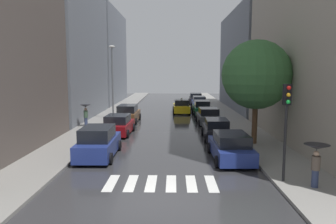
# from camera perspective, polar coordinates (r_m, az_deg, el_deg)

# --- Properties ---
(ground_plane) EXTENTS (28.00, 72.00, 0.04)m
(ground_plane) POSITION_cam_1_polar(r_m,az_deg,el_deg) (36.31, 0.14, -0.69)
(ground_plane) COLOR #2F2F32
(sidewalk_left) EXTENTS (3.00, 72.00, 0.15)m
(sidewalk_left) POSITION_cam_1_polar(r_m,az_deg,el_deg) (36.98, -9.98, -0.51)
(sidewalk_left) COLOR gray
(sidewalk_left) RESTS_ON ground
(sidewalk_right) EXTENTS (3.00, 72.00, 0.15)m
(sidewalk_right) POSITION_cam_1_polar(r_m,az_deg,el_deg) (36.78, 10.32, -0.56)
(sidewalk_right) COLOR gray
(sidewalk_right) RESTS_ON ground
(crosswalk_stripes) EXTENTS (4.95, 2.20, 0.01)m
(crosswalk_stripes) POSITION_cam_1_polar(r_m,az_deg,el_deg) (14.83, -1.22, -12.46)
(crosswalk_stripes) COLOR silver
(crosswalk_stripes) RESTS_ON ground
(building_left_mid) EXTENTS (6.00, 15.17, 15.75)m
(building_left_mid) POSITION_cam_1_polar(r_m,az_deg,el_deg) (36.29, -17.92, 11.45)
(building_left_mid) COLOR slate
(building_left_mid) RESTS_ON ground
(building_left_far) EXTENTS (6.00, 16.05, 14.13)m
(building_left_far) POSITION_cam_1_polar(r_m,az_deg,el_deg) (52.22, -11.92, 9.37)
(building_left_far) COLOR slate
(building_left_far) RESTS_ON ground
(building_right_mid) EXTENTS (6.00, 19.62, 12.62)m
(building_right_mid) POSITION_cam_1_polar(r_m,az_deg,el_deg) (44.03, 14.93, 8.72)
(building_right_mid) COLOR slate
(building_right_mid) RESTS_ON ground
(parked_car_left_nearest) EXTENTS (2.17, 4.69, 1.82)m
(parked_car_left_nearest) POSITION_cam_1_polar(r_m,az_deg,el_deg) (19.31, -12.19, -5.36)
(parked_car_left_nearest) COLOR navy
(parked_car_left_nearest) RESTS_ON ground
(parked_car_left_second) EXTENTS (2.27, 4.35, 1.58)m
(parked_car_left_second) POSITION_cam_1_polar(r_m,az_deg,el_deg) (25.86, -8.77, -2.31)
(parked_car_left_second) COLOR maroon
(parked_car_left_second) RESTS_ON ground
(parked_car_left_third) EXTENTS (2.19, 4.76, 1.71)m
(parked_car_left_third) POSITION_cam_1_polar(r_m,az_deg,el_deg) (31.98, -7.09, -0.36)
(parked_car_left_third) COLOR brown
(parked_car_left_third) RESTS_ON ground
(parked_car_right_nearest) EXTENTS (2.26, 4.63, 1.56)m
(parked_car_right_nearest) POSITION_cam_1_polar(r_m,az_deg,el_deg) (18.64, 11.01, -6.12)
(parked_car_right_nearest) COLOR navy
(parked_car_right_nearest) RESTS_ON ground
(parked_car_right_second) EXTENTS (2.04, 4.26, 1.53)m
(parked_car_right_second) POSITION_cam_1_polar(r_m,az_deg,el_deg) (24.04, 8.53, -3.09)
(parked_car_right_second) COLOR black
(parked_car_right_second) RESTS_ON ground
(parked_car_right_third) EXTENTS (2.25, 4.07, 1.56)m
(parked_car_right_third) POSITION_cam_1_polar(r_m,az_deg,el_deg) (30.69, 7.12, -0.80)
(parked_car_right_third) COLOR #474C51
(parked_car_right_third) RESTS_ON ground
(parked_car_right_fourth) EXTENTS (2.08, 4.48, 1.69)m
(parked_car_right_fourth) POSITION_cam_1_polar(r_m,az_deg,el_deg) (36.88, 5.93, 0.66)
(parked_car_right_fourth) COLOR #0C4C2D
(parked_car_right_fourth) RESTS_ON ground
(parked_car_right_fifth) EXTENTS (1.99, 4.70, 1.65)m
(parked_car_right_fifth) POSITION_cam_1_polar(r_m,az_deg,el_deg) (43.44, 5.49, 1.64)
(parked_car_right_fifth) COLOR navy
(parked_car_right_fifth) RESTS_ON ground
(parked_car_right_sixth) EXTENTS (2.23, 4.60, 1.64)m
(parked_car_right_sixth) POSITION_cam_1_polar(r_m,az_deg,el_deg) (49.86, 4.89, 2.36)
(parked_car_right_sixth) COLOR black
(parked_car_right_sixth) RESTS_ON ground
(taxi_midroad) EXTENTS (2.12, 4.47, 1.81)m
(taxi_midroad) POSITION_cam_1_polar(r_m,az_deg,el_deg) (38.69, 2.39, 0.96)
(taxi_midroad) COLOR yellow
(taxi_midroad) RESTS_ON ground
(pedestrian_near_tree) EXTENTS (1.04, 1.04, 1.83)m
(pedestrian_near_tree) POSITION_cam_1_polar(r_m,az_deg,el_deg) (14.90, 24.70, -7.01)
(pedestrian_near_tree) COLOR navy
(pedestrian_near_tree) RESTS_ON sidewalk_right
(pedestrian_by_kerb) EXTENTS (0.92, 0.92, 1.93)m
(pedestrian_by_kerb) POSITION_cam_1_polar(r_m,az_deg,el_deg) (29.13, -14.33, 0.15)
(pedestrian_by_kerb) COLOR navy
(pedestrian_by_kerb) RESTS_ON sidewalk_left
(street_tree_right) EXTENTS (4.58, 4.58, 6.91)m
(street_tree_right) POSITION_cam_1_polar(r_m,az_deg,el_deg) (22.21, 15.31, 6.35)
(street_tree_right) COLOR #513823
(street_tree_right) RESTS_ON sidewalk_right
(traffic_light_right_corner) EXTENTS (0.30, 0.42, 4.30)m
(traffic_light_right_corner) POSITION_cam_1_polar(r_m,az_deg,el_deg) (14.90, 20.19, 0.17)
(traffic_light_right_corner) COLOR black
(traffic_light_right_corner) RESTS_ON sidewalk_right
(lamp_post_left) EXTENTS (0.60, 0.28, 7.35)m
(lamp_post_left) POSITION_cam_1_polar(r_m,az_deg,el_deg) (32.72, -9.78, 6.03)
(lamp_post_left) COLOR #595B60
(lamp_post_left) RESTS_ON sidewalk_left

